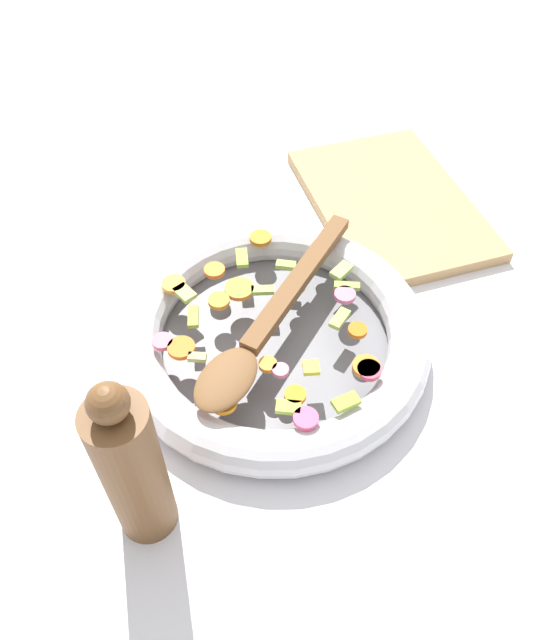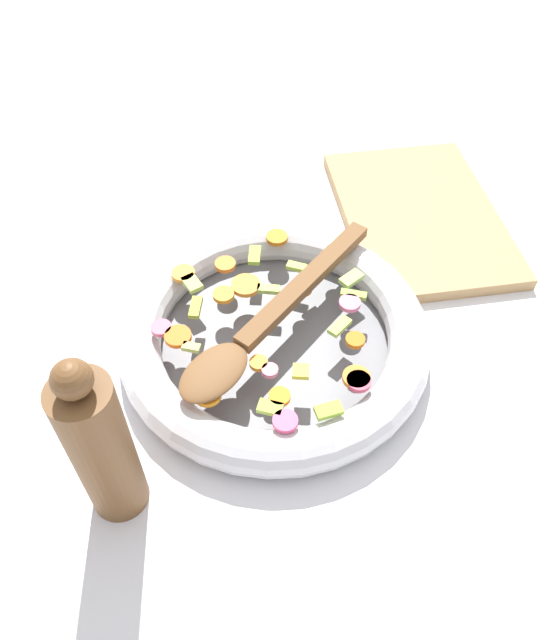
# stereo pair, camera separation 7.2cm
# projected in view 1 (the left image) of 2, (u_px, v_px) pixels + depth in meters

# --- Properties ---
(ground_plane) EXTENTS (4.00, 4.00, 0.00)m
(ground_plane) POSITION_uv_depth(u_px,v_px,m) (274.00, 347.00, 0.76)
(ground_plane) COLOR silver
(skillet) EXTENTS (0.37, 0.37, 0.05)m
(skillet) POSITION_uv_depth(u_px,v_px,m) (274.00, 335.00, 0.74)
(skillet) COLOR slate
(skillet) RESTS_ON ground_plane
(chopped_vegetables) EXTENTS (0.31, 0.26, 0.01)m
(chopped_vegetables) POSITION_uv_depth(u_px,v_px,m) (267.00, 322.00, 0.72)
(chopped_vegetables) COLOR #D56311
(chopped_vegetables) RESTS_ON skillet
(wooden_spoon) EXTENTS (0.26, 0.27, 0.01)m
(wooden_spoon) POSITION_uv_depth(u_px,v_px,m) (266.00, 325.00, 0.70)
(wooden_spoon) COLOR brown
(wooden_spoon) RESTS_ON chopped_vegetables
(pepper_mill) EXTENTS (0.06, 0.06, 0.22)m
(pepper_mill) POSITION_uv_depth(u_px,v_px,m) (132.00, 469.00, 0.54)
(pepper_mill) COLOR brown
(pepper_mill) RESTS_ON ground_plane
(cutting_board) EXTENTS (0.32, 0.22, 0.02)m
(cutting_board) POSITION_uv_depth(u_px,v_px,m) (391.00, 203.00, 0.92)
(cutting_board) COLOR tan
(cutting_board) RESTS_ON ground_plane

